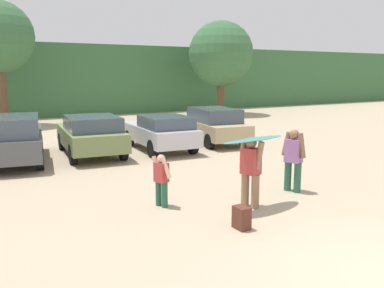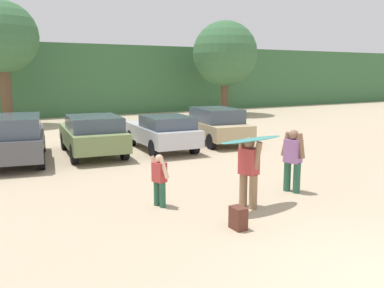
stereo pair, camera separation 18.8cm
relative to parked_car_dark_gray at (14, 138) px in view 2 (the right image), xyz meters
The scene contains 12 objects.
hillside_ridge 20.48m from the parked_car_dark_gray, 78.92° to the left, with size 108.00×12.00×5.03m, color #38663D.
tree_ridge_back 11.56m from the parked_car_dark_gray, 86.21° to the left, with size 4.00×4.00×7.02m.
tree_center_right 18.67m from the parked_car_dark_gray, 33.94° to the left, with size 4.63×4.63×6.69m.
parked_car_dark_gray is the anchor object (origin of this frame).
parked_car_olive_green 2.69m from the parked_car_dark_gray, ahead, with size 2.32×4.56×1.50m.
parked_car_silver 5.38m from the parked_car_dark_gray, ahead, with size 2.06×4.28×1.41m.
parked_car_tan 8.13m from the parked_car_dark_gray, ahead, with size 2.28×4.44×1.53m.
person_adult 8.69m from the parked_car_dark_gray, 61.71° to the right, with size 0.40×0.65×1.63m.
person_child 7.03m from the parked_car_dark_gray, 70.18° to the right, with size 0.30×0.62×1.22m.
person_companion 9.27m from the parked_car_dark_gray, 50.86° to the right, with size 0.40×0.69×1.62m.
surfboard_teal 8.79m from the parked_car_dark_gray, 61.87° to the right, with size 1.87×0.80×0.12m.
backpack_dropped 9.22m from the parked_car_dark_gray, 69.93° to the right, with size 0.24×0.34×0.45m.
Camera 2 is at (-5.27, -3.38, 3.04)m, focal length 38.44 mm.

